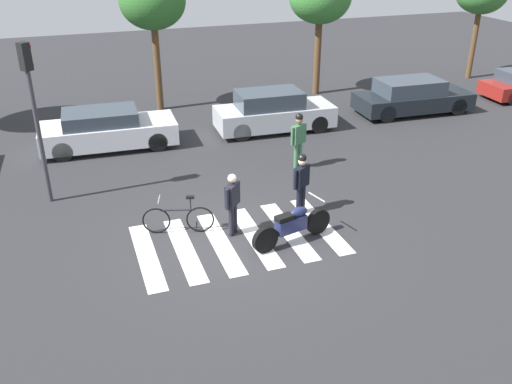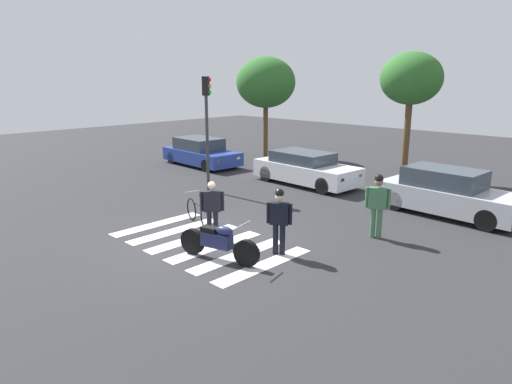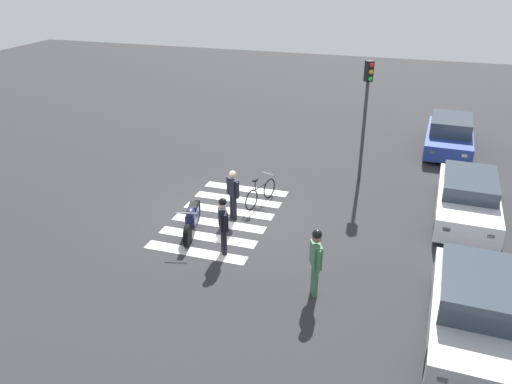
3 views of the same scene
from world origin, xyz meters
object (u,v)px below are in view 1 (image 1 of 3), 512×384
(car_silver_sedan, at_px, (273,112))
(traffic_light_pole, at_px, (33,99))
(car_black_suv, at_px, (412,97))
(officer_on_foot, at_px, (233,201))
(leaning_bicycle, at_px, (179,219))
(officer_by_motorcycle, at_px, (301,180))
(pedestrian_bystander, at_px, (299,137))
(police_motorcycle, at_px, (292,225))
(car_white_van, at_px, (107,130))

(car_silver_sedan, height_order, traffic_light_pole, traffic_light_pole)
(car_black_suv, bearing_deg, officer_on_foot, -144.59)
(leaning_bicycle, distance_m, car_silver_sedan, 8.02)
(officer_by_motorcycle, height_order, traffic_light_pole, traffic_light_pole)
(pedestrian_bystander, bearing_deg, car_black_suv, 29.06)
(police_motorcycle, distance_m, car_black_suv, 11.55)
(police_motorcycle, xyz_separation_m, pedestrian_bystander, (1.93, 4.14, 0.59))
(car_white_van, height_order, car_black_suv, car_black_suv)
(officer_by_motorcycle, relative_size, car_silver_sedan, 0.39)
(pedestrian_bystander, height_order, car_white_van, pedestrian_bystander)
(leaning_bicycle, xyz_separation_m, car_black_suv, (11.02, 6.42, 0.28))
(pedestrian_bystander, distance_m, car_white_van, 6.68)
(officer_on_foot, distance_m, car_white_van, 7.43)
(officer_on_foot, bearing_deg, traffic_light_pole, 141.30)
(pedestrian_bystander, height_order, car_silver_sedan, pedestrian_bystander)
(traffic_light_pole, bearing_deg, car_black_suv, 13.95)
(officer_on_foot, height_order, traffic_light_pole, traffic_light_pole)
(officer_by_motorcycle, bearing_deg, car_white_van, 123.55)
(car_silver_sedan, bearing_deg, car_black_suv, 1.04)
(pedestrian_bystander, distance_m, car_silver_sedan, 3.60)
(leaning_bicycle, relative_size, car_white_van, 0.38)
(officer_by_motorcycle, relative_size, pedestrian_bystander, 0.94)
(leaning_bicycle, relative_size, officer_by_motorcycle, 1.01)
(leaning_bicycle, bearing_deg, pedestrian_bystander, 31.92)
(car_white_van, bearing_deg, car_black_suv, -0.57)
(leaning_bicycle, distance_m, officer_by_motorcycle, 3.36)
(officer_by_motorcycle, relative_size, traffic_light_pole, 0.39)
(officer_by_motorcycle, distance_m, car_white_van, 7.91)
(traffic_light_pole, bearing_deg, officer_on_foot, -38.70)
(leaning_bicycle, height_order, pedestrian_bystander, pedestrian_bystander)
(car_white_van, xyz_separation_m, car_black_suv, (12.08, -0.12, 0.01))
(officer_on_foot, distance_m, traffic_light_pole, 5.86)
(leaning_bicycle, bearing_deg, officer_by_motorcycle, -0.87)
(pedestrian_bystander, relative_size, car_black_suv, 0.38)
(officer_by_motorcycle, height_order, pedestrian_bystander, pedestrian_bystander)
(officer_on_foot, bearing_deg, car_white_van, 108.30)
(officer_on_foot, height_order, car_white_van, officer_on_foot)
(police_motorcycle, bearing_deg, car_white_van, 114.26)
(leaning_bicycle, height_order, officer_on_foot, officer_on_foot)
(pedestrian_bystander, xyz_separation_m, car_silver_sedan, (0.52, 3.55, -0.34))
(police_motorcycle, height_order, officer_by_motorcycle, officer_by_motorcycle)
(police_motorcycle, relative_size, pedestrian_bystander, 1.23)
(traffic_light_pole, bearing_deg, pedestrian_bystander, -1.32)
(leaning_bicycle, relative_size, car_silver_sedan, 0.39)
(officer_on_foot, relative_size, officer_by_motorcycle, 0.96)
(car_black_suv, bearing_deg, police_motorcycle, -137.51)
(officer_by_motorcycle, relative_size, car_black_suv, 0.36)
(officer_by_motorcycle, bearing_deg, police_motorcycle, -121.12)
(officer_on_foot, distance_m, officer_by_motorcycle, 2.09)
(traffic_light_pole, bearing_deg, police_motorcycle, -37.92)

